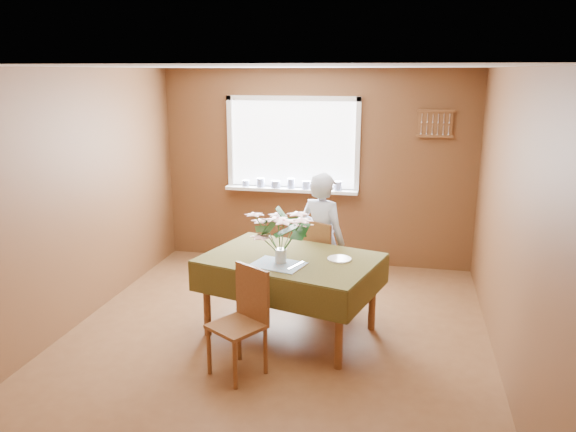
% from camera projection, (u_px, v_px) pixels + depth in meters
% --- Properties ---
extents(floor, '(4.50, 4.50, 0.00)m').
position_uv_depth(floor, '(276.00, 336.00, 5.38)').
color(floor, brown).
rests_on(floor, ground).
extents(ceiling, '(4.50, 4.50, 0.00)m').
position_uv_depth(ceiling, '(274.00, 67.00, 4.75)').
color(ceiling, white).
rests_on(ceiling, wall_back).
extents(wall_back, '(4.00, 0.00, 4.00)m').
position_uv_depth(wall_back, '(316.00, 168.00, 7.20)').
color(wall_back, brown).
rests_on(wall_back, floor).
extents(wall_front, '(4.00, 0.00, 4.00)m').
position_uv_depth(wall_front, '(176.00, 311.00, 2.94)').
color(wall_front, brown).
rests_on(wall_front, floor).
extents(wall_left, '(0.00, 4.50, 4.50)m').
position_uv_depth(wall_left, '(76.00, 199.00, 5.47)').
color(wall_left, brown).
rests_on(wall_left, floor).
extents(wall_right, '(0.00, 4.50, 4.50)m').
position_uv_depth(wall_right, '(509.00, 222.00, 4.66)').
color(wall_right, brown).
rests_on(wall_right, floor).
extents(window_assembly, '(1.72, 0.20, 1.22)m').
position_uv_depth(window_assembly, '(292.00, 161.00, 7.18)').
color(window_assembly, white).
rests_on(window_assembly, wall_back).
extents(spoon_rack, '(0.44, 0.05, 0.33)m').
position_uv_depth(spoon_rack, '(435.00, 124.00, 6.72)').
color(spoon_rack, brown).
rests_on(spoon_rack, wall_back).
extents(dining_table, '(1.81, 1.46, 0.78)m').
position_uv_depth(dining_table, '(291.00, 266.00, 5.30)').
color(dining_table, brown).
rests_on(dining_table, floor).
extents(chair_far, '(0.56, 0.56, 0.95)m').
position_uv_depth(chair_far, '(321.00, 259.00, 5.97)').
color(chair_far, brown).
rests_on(chair_far, floor).
extents(chair_near, '(0.53, 0.54, 0.91)m').
position_uv_depth(chair_near, '(244.00, 316.00, 4.65)').
color(chair_near, brown).
rests_on(chair_near, floor).
extents(seated_woman, '(0.63, 0.55, 1.46)m').
position_uv_depth(seated_woman, '(322.00, 241.00, 5.91)').
color(seated_woman, white).
rests_on(seated_woman, floor).
extents(flower_bouquet, '(0.53, 0.53, 0.46)m').
position_uv_depth(flower_bouquet, '(281.00, 231.00, 5.04)').
color(flower_bouquet, white).
rests_on(flower_bouquet, dining_table).
extents(side_plate, '(0.24, 0.24, 0.01)m').
position_uv_depth(side_plate, '(339.00, 259.00, 5.20)').
color(side_plate, white).
rests_on(side_plate, dining_table).
extents(table_knife, '(0.11, 0.24, 0.00)m').
position_uv_depth(table_knife, '(296.00, 265.00, 5.02)').
color(table_knife, silver).
rests_on(table_knife, dining_table).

